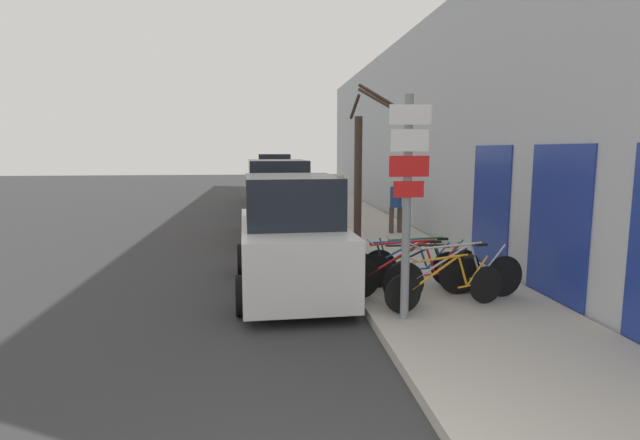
{
  "coord_description": "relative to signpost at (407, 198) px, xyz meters",
  "views": [
    {
      "loc": [
        -0.58,
        -2.75,
        2.64
      ],
      "look_at": [
        0.47,
        6.49,
        1.32
      ],
      "focal_mm": 28.0,
      "sensor_mm": 36.0,
      "label": 1
    }
  ],
  "objects": [
    {
      "name": "building_facade",
      "position": [
        2.88,
        9.73,
        1.28
      ],
      "size": [
        0.23,
        32.0,
        6.5
      ],
      "color": "#B2B7C1",
      "rests_on": "ground"
    },
    {
      "name": "pedestrian_far",
      "position": [
        0.83,
        11.39,
        -0.88
      ],
      "size": [
        0.41,
        0.35,
        1.59
      ],
      "rotation": [
        0.0,
        0.0,
        -0.26
      ],
      "color": "#1E2338",
      "rests_on": "sidewalk_curb"
    },
    {
      "name": "bicycle_0",
      "position": [
        0.79,
        0.41,
        -1.43
      ],
      "size": [
        2.09,
        0.6,
        0.85
      ],
      "rotation": [
        0.0,
        0.0,
        1.79
      ],
      "color": "black",
      "rests_on": "sidewalk_curb"
    },
    {
      "name": "sidewalk_curb",
      "position": [
        1.13,
        9.81,
        -1.87
      ],
      "size": [
        3.2,
        32.0,
        0.15
      ],
      "color": "#ADA89E",
      "rests_on": "ground"
    },
    {
      "name": "bicycle_4",
      "position": [
        0.49,
        1.72,
        -1.42
      ],
      "size": [
        2.27,
        0.44,
        0.88
      ],
      "rotation": [
        0.0,
        0.0,
        1.5
      ],
      "color": "black",
      "rests_on": "sidewalk_curb"
    },
    {
      "name": "parked_car_2",
      "position": [
        -1.52,
        13.23,
        -0.96
      ],
      "size": [
        2.13,
        4.44,
        2.19
      ],
      "rotation": [
        0.0,
        0.0,
        0.06
      ],
      "color": "#51565B",
      "rests_on": "ground"
    },
    {
      "name": "parked_car_1",
      "position": [
        -1.65,
        7.76,
        -0.9
      ],
      "size": [
        2.16,
        4.81,
        2.34
      ],
      "rotation": [
        0.0,
        0.0,
        0.04
      ],
      "color": "gray",
      "rests_on": "ground"
    },
    {
      "name": "parked_car_0",
      "position": [
        -1.56,
        2.2,
        -0.96
      ],
      "size": [
        2.15,
        4.41,
        2.17
      ],
      "rotation": [
        0.0,
        0.0,
        0.04
      ],
      "color": "silver",
      "rests_on": "ground"
    },
    {
      "name": "bicycle_5",
      "position": [
        0.86,
        1.91,
        -1.42
      ],
      "size": [
        2.21,
        0.44,
        0.89
      ],
      "rotation": [
        0.0,
        0.0,
        1.5
      ],
      "color": "black",
      "rests_on": "sidewalk_curb"
    },
    {
      "name": "ground_plane",
      "position": [
        -1.47,
        7.01,
        -1.95
      ],
      "size": [
        80.0,
        80.0,
        0.0
      ],
      "primitive_type": "plane",
      "color": "#333335"
    },
    {
      "name": "signpost",
      "position": [
        0.0,
        0.0,
        0.0
      ],
      "size": [
        0.6,
        0.14,
        3.26
      ],
      "color": "gray",
      "rests_on": "sidewalk_curb"
    },
    {
      "name": "parked_car_3",
      "position": [
        -1.5,
        18.63,
        -0.86
      ],
      "size": [
        1.94,
        4.31,
        2.42
      ],
      "rotation": [
        0.0,
        0.0,
        0.0
      ],
      "color": "#144728",
      "rests_on": "ground"
    },
    {
      "name": "bicycle_3",
      "position": [
        0.71,
        1.48,
        -1.43
      ],
      "size": [
        2.11,
        0.67,
        0.84
      ],
      "rotation": [
        0.0,
        0.0,
        1.31
      ],
      "color": "black",
      "rests_on": "sidewalk_curb"
    },
    {
      "name": "bicycle_1",
      "position": [
        1.07,
        0.77,
        -1.38
      ],
      "size": [
        2.53,
        0.52,
        0.98
      ],
      "rotation": [
        0.0,
        0.0,
        1.71
      ],
      "color": "black",
      "rests_on": "sidewalk_curb"
    },
    {
      "name": "bicycle_2",
      "position": [
        0.39,
        1.09,
        -1.38
      ],
      "size": [
        2.47,
        0.44,
        0.99
      ],
      "rotation": [
        0.0,
        0.0,
        1.62
      ],
      "color": "black",
      "rests_on": "sidewalk_curb"
    },
    {
      "name": "pedestrian_near",
      "position": [
        1.9,
        7.6,
        -0.88
      ],
      "size": [
        0.41,
        0.35,
        1.6
      ],
      "rotation": [
        0.0,
        0.0,
        3.36
      ],
      "color": "#4C3D2D",
      "rests_on": "sidewalk_curb"
    },
    {
      "name": "street_tree",
      "position": [
        0.28,
        4.95,
        0.13
      ],
      "size": [
        1.28,
        1.39,
        4.04
      ],
      "color": "#3D2D23",
      "rests_on": "sidewalk_curb"
    }
  ]
}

